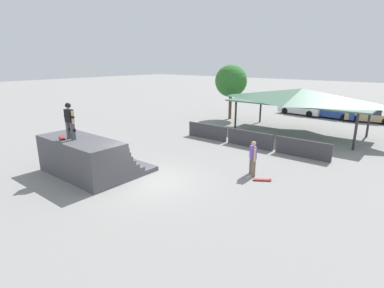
% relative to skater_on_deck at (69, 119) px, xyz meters
% --- Properties ---
extents(ground_plane, '(160.00, 160.00, 0.00)m').
position_rel_skater_on_deck_xyz_m(ground_plane, '(3.48, 1.72, -2.84)').
color(ground_plane, gray).
extents(quarter_pipe_ramp, '(4.85, 3.79, 1.84)m').
position_rel_skater_on_deck_xyz_m(quarter_pipe_ramp, '(0.25, 0.59, -2.03)').
color(quarter_pipe_ramp, '#4C4C51').
rests_on(quarter_pipe_ramp, ground).
extents(skater_on_deck, '(0.74, 0.26, 1.74)m').
position_rel_skater_on_deck_xyz_m(skater_on_deck, '(0.00, 0.00, 0.00)').
color(skater_on_deck, '#4C4C51').
rests_on(skater_on_deck, quarter_pipe_ramp).
extents(skateboard_on_deck, '(0.84, 0.52, 0.09)m').
position_rel_skater_on_deck_xyz_m(skateboard_on_deck, '(-0.47, -0.21, -0.94)').
color(skateboard_on_deck, green).
rests_on(skateboard_on_deck, quarter_pipe_ramp).
extents(bystander_walking, '(0.56, 0.58, 1.73)m').
position_rel_skater_on_deck_xyz_m(bystander_walking, '(6.71, 5.54, -1.88)').
color(bystander_walking, '#6B6051').
rests_on(bystander_walking, ground).
extents(skateboard_on_ground, '(0.82, 0.64, 0.09)m').
position_rel_skater_on_deck_xyz_m(skateboard_on_ground, '(7.47, 5.20, -2.79)').
color(skateboard_on_ground, blue).
rests_on(skateboard_on_ground, ground).
extents(barrier_fence, '(10.13, 0.12, 1.05)m').
position_rel_skater_on_deck_xyz_m(barrier_fence, '(4.18, 9.92, -2.32)').
color(barrier_fence, '#3D3D42').
rests_on(barrier_fence, ground).
extents(pavilion_shelter, '(10.16, 5.10, 3.45)m').
position_rel_skater_on_deck_xyz_m(pavilion_shelter, '(5.30, 15.56, 0.05)').
color(pavilion_shelter, '#2D2D33').
rests_on(pavilion_shelter, ground).
extents(tree_beside_pavilion, '(2.99, 2.99, 5.09)m').
position_rel_skater_on_deck_xyz_m(tree_beside_pavilion, '(-2.07, 17.43, 0.74)').
color(tree_beside_pavilion, brown).
rests_on(tree_beside_pavilion, ground).
extents(parked_car_white, '(4.59, 2.31, 1.27)m').
position_rel_skater_on_deck_xyz_m(parked_car_white, '(2.39, 24.10, -2.24)').
color(parked_car_white, silver).
rests_on(parked_car_white, ground).
extents(parked_car_blue, '(4.65, 2.27, 1.27)m').
position_rel_skater_on_deck_xyz_m(parked_car_blue, '(5.55, 24.04, -2.24)').
color(parked_car_blue, navy).
rests_on(parked_car_blue, ground).
extents(parked_car_tan, '(4.31, 2.43, 1.27)m').
position_rel_skater_on_deck_xyz_m(parked_car_tan, '(8.71, 24.10, -2.24)').
color(parked_car_tan, tan).
rests_on(parked_car_tan, ground).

